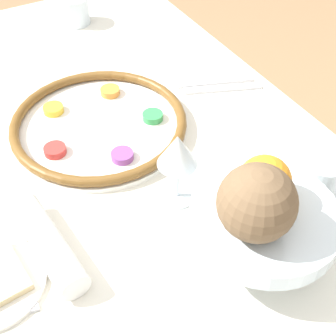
% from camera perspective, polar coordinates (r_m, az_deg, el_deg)
% --- Properties ---
extents(dining_table, '(1.53, 0.90, 0.74)m').
position_cam_1_polar(dining_table, '(1.15, -5.62, -14.74)').
color(dining_table, silver).
rests_on(dining_table, ground_plane).
extents(seder_plate, '(0.35, 0.35, 0.03)m').
position_cam_1_polar(seder_plate, '(0.95, -8.40, 5.35)').
color(seder_plate, silver).
rests_on(seder_plate, dining_table).
extents(wine_glass, '(0.07, 0.07, 0.14)m').
position_cam_1_polar(wine_glass, '(0.75, 1.16, 1.75)').
color(wine_glass, silver).
rests_on(wine_glass, dining_table).
extents(fruit_stand, '(0.22, 0.22, 0.10)m').
position_cam_1_polar(fruit_stand, '(0.69, 11.58, -6.45)').
color(fruit_stand, silver).
rests_on(fruit_stand, dining_table).
extents(orange_fruit, '(0.08, 0.08, 0.08)m').
position_cam_1_polar(orange_fruit, '(0.66, 11.67, -1.66)').
color(orange_fruit, orange).
rests_on(orange_fruit, fruit_stand).
extents(coconut, '(0.11, 0.11, 0.11)m').
position_cam_1_polar(coconut, '(0.61, 10.77, -4.19)').
color(coconut, brown).
rests_on(coconut, fruit_stand).
extents(napkin_roll, '(0.20, 0.07, 0.05)m').
position_cam_1_polar(napkin_roll, '(0.75, -14.39, -8.94)').
color(napkin_roll, white).
rests_on(napkin_roll, dining_table).
extents(cup_near, '(0.08, 0.08, 0.07)m').
position_cam_1_polar(cup_near, '(0.85, 18.09, -0.81)').
color(cup_near, silver).
rests_on(cup_near, dining_table).
extents(cup_far, '(0.08, 0.08, 0.07)m').
position_cam_1_polar(cup_far, '(1.33, -11.34, 18.29)').
color(cup_far, silver).
rests_on(cup_far, dining_table).
extents(fork_left, '(0.08, 0.17, 0.01)m').
position_cam_1_polar(fork_left, '(1.09, 5.76, 10.42)').
color(fork_left, silver).
rests_on(fork_left, dining_table).
extents(fork_right, '(0.08, 0.17, 0.01)m').
position_cam_1_polar(fork_right, '(1.07, 6.66, 9.61)').
color(fork_right, silver).
rests_on(fork_right, dining_table).
extents(spoon, '(0.16, 0.04, 0.01)m').
position_cam_1_polar(spoon, '(0.76, -17.08, -11.48)').
color(spoon, silver).
rests_on(spoon, dining_table).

